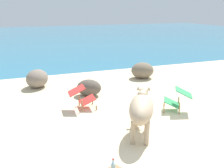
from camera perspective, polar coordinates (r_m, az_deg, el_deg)
sand_beach at (r=6.52m, az=11.46°, el=-11.02°), size 18.00×14.00×0.04m
water_surface at (r=27.17m, az=-15.00°, el=8.98°), size 60.00×36.00×0.03m
cow at (r=6.26m, az=6.14°, el=-4.95°), size 1.26×1.74×1.03m
deck_chair_near at (r=8.01m, az=13.46°, el=-2.87°), size 0.93×0.86×0.68m
deck_chair_far at (r=8.04m, az=-6.24°, el=-2.45°), size 0.82×0.61×0.68m
shore_rock_large at (r=11.55m, az=6.34°, el=2.85°), size 1.20×1.14×0.66m
shore_rock_medium at (r=10.51m, az=-15.29°, el=1.11°), size 1.13×1.26×0.66m
shore_rock_flat at (r=9.22m, az=-4.79°, el=-0.77°), size 1.07×1.04×0.55m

